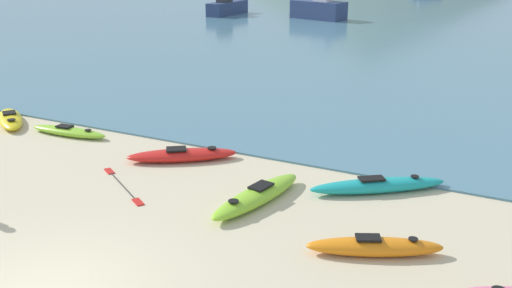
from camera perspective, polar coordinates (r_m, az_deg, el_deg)
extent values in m
cube|color=teal|center=(50.64, 18.40, 11.29)|extent=(160.00, 70.00, 0.06)
ellipsoid|color=#8CCC2D|center=(14.59, 0.09, -4.95)|extent=(1.28, 3.37, 0.36)
cube|color=black|center=(14.63, 0.48, -4.01)|extent=(0.49, 0.65, 0.05)
cylinder|color=black|center=(13.86, -2.16, -5.45)|extent=(0.25, 0.25, 0.02)
ellipsoid|color=orange|center=(12.56, 11.22, -9.57)|extent=(2.76, 1.70, 0.36)
cube|color=black|center=(12.44, 10.64, -8.76)|extent=(0.59, 0.49, 0.05)
cylinder|color=black|center=(12.62, 14.75, -8.73)|extent=(0.20, 0.20, 0.02)
ellipsoid|color=teal|center=(15.49, 11.52, -3.89)|extent=(3.22, 2.57, 0.35)
cube|color=black|center=(15.35, 10.95, -3.26)|extent=(0.71, 0.64, 0.05)
cylinder|color=black|center=(15.78, 14.89, -2.99)|extent=(0.21, 0.21, 0.02)
ellipsoid|color=red|center=(17.40, -7.06, -1.05)|extent=(3.02, 2.43, 0.33)
cube|color=black|center=(17.34, -7.61, -0.48)|extent=(0.70, 0.66, 0.05)
cylinder|color=black|center=(17.37, -4.22, -0.36)|extent=(0.26, 0.26, 0.02)
ellipsoid|color=yellow|center=(22.37, -22.36, 2.21)|extent=(2.58, 2.24, 0.33)
cube|color=black|center=(22.45, -22.45, 2.77)|extent=(0.64, 0.63, 0.05)
cylinder|color=black|center=(21.62, -22.28, 2.16)|extent=(0.27, 0.27, 0.02)
ellipsoid|color=#8CCC2D|center=(20.40, -17.42, 1.15)|extent=(2.89, 0.80, 0.27)
cube|color=black|center=(20.45, -17.77, 1.62)|extent=(0.54, 0.36, 0.05)
cylinder|color=black|center=(19.88, -15.71, 1.29)|extent=(0.21, 0.21, 0.02)
cube|color=navy|center=(50.25, -2.74, 12.81)|extent=(1.56, 4.46, 1.05)
cube|color=navy|center=(47.71, 5.96, 12.58)|extent=(4.53, 2.65, 1.36)
cylinder|color=black|center=(15.96, -12.58, -3.89)|extent=(1.61, 1.06, 0.03)
cube|color=red|center=(17.00, -13.80, -2.52)|extent=(0.47, 0.39, 0.03)
cube|color=red|center=(14.93, -11.18, -5.44)|extent=(0.47, 0.39, 0.03)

